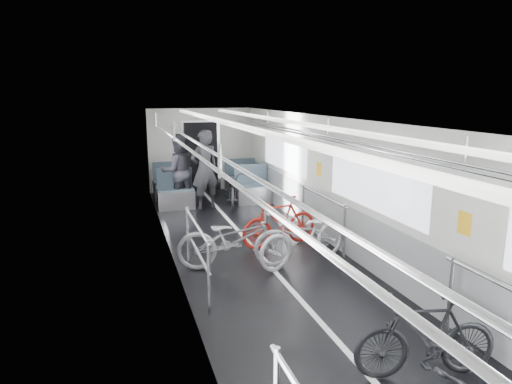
# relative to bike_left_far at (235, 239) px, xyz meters

# --- Properties ---
(car_shell) EXTENTS (3.02, 14.01, 2.41)m
(car_shell) POSITION_rel_bike_left_far_xyz_m (0.57, 1.05, 0.63)
(car_shell) COLOR black
(car_shell) RESTS_ON ground
(bike_left_far) EXTENTS (1.98, 1.00, 0.99)m
(bike_left_far) POSITION_rel_bike_left_far_xyz_m (0.00, 0.00, 0.00)
(bike_left_far) COLOR #98989D
(bike_left_far) RESTS_ON floor
(bike_right_near) EXTENTS (1.53, 0.69, 0.89)m
(bike_right_near) POSITION_rel_bike_left_far_xyz_m (1.09, -3.40, -0.05)
(bike_right_near) COLOR black
(bike_right_near) RESTS_ON floor
(bike_right_mid) EXTENTS (1.97, 1.23, 0.98)m
(bike_right_mid) POSITION_rel_bike_left_far_xyz_m (1.16, -0.15, -0.01)
(bike_right_mid) COLOR #B7B6BC
(bike_right_mid) RESTS_ON floor
(bike_right_far) EXTENTS (1.62, 0.71, 0.94)m
(bike_right_far) POSITION_rel_bike_left_far_xyz_m (1.08, 0.85, -0.03)
(bike_right_far) COLOR red
(bike_right_far) RESTS_ON floor
(bike_aisle) EXTENTS (1.01, 1.89, 0.94)m
(bike_aisle) POSITION_rel_bike_left_far_xyz_m (0.97, 4.07, -0.03)
(bike_aisle) COLOR black
(bike_aisle) RESTS_ON floor
(person_standing) EXTENTS (0.82, 0.66, 1.96)m
(person_standing) POSITION_rel_bike_left_far_xyz_m (0.27, 4.07, 0.48)
(person_standing) COLOR black
(person_standing) RESTS_ON floor
(person_seated) EXTENTS (0.98, 0.80, 1.85)m
(person_seated) POSITION_rel_bike_left_far_xyz_m (-0.34, 4.41, 0.43)
(person_seated) COLOR #26252B
(person_seated) RESTS_ON floor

